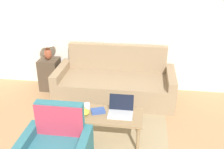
# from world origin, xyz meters

# --- Properties ---
(wall_back) EXTENTS (6.53, 0.06, 2.60)m
(wall_back) POSITION_xyz_m (-0.00, 3.72, 1.31)
(wall_back) COLOR silver
(wall_back) RESTS_ON ground_plane
(rug) EXTENTS (1.67, 1.95, 0.01)m
(rug) POSITION_xyz_m (0.09, 2.61, 0.00)
(rug) COLOR #9E8966
(rug) RESTS_ON ground_plane
(couch) EXTENTS (2.09, 0.89, 0.91)m
(couch) POSITION_xyz_m (0.03, 3.27, 0.27)
(couch) COLOR #937A5B
(couch) RESTS_ON ground_plane
(side_table) EXTENTS (0.36, 0.36, 0.61)m
(side_table) POSITION_xyz_m (-1.26, 3.44, 0.30)
(side_table) COLOR #4C3D2D
(side_table) RESTS_ON ground_plane
(table_lamp) EXTENTS (0.32, 0.32, 0.48)m
(table_lamp) POSITION_xyz_m (-1.26, 3.44, 0.94)
(table_lamp) COLOR brown
(table_lamp) RESTS_ON side_table
(coffee_table) EXTENTS (0.93, 0.48, 0.41)m
(coffee_table) POSITION_xyz_m (0.09, 2.03, 0.36)
(coffee_table) COLOR #8E704C
(coffee_table) RESTS_ON ground_plane
(laptop) EXTENTS (0.34, 0.28, 0.24)m
(laptop) POSITION_xyz_m (0.25, 2.08, 0.47)
(laptop) COLOR #B7B7BC
(laptop) RESTS_ON coffee_table
(cup_navy) EXTENTS (0.09, 0.09, 0.07)m
(cup_navy) POSITION_xyz_m (-0.23, 2.15, 0.45)
(cup_navy) COLOR white
(cup_navy) RESTS_ON coffee_table
(snack_bowl) EXTENTS (0.14, 0.14, 0.07)m
(snack_bowl) POSITION_xyz_m (-0.23, 1.99, 0.45)
(snack_bowl) COLOR gold
(snack_bowl) RESTS_ON coffee_table
(book_red) EXTENTS (0.22, 0.19, 0.04)m
(book_red) POSITION_xyz_m (-0.06, 2.07, 0.43)
(book_red) COLOR #334C8E
(book_red) RESTS_ON coffee_table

